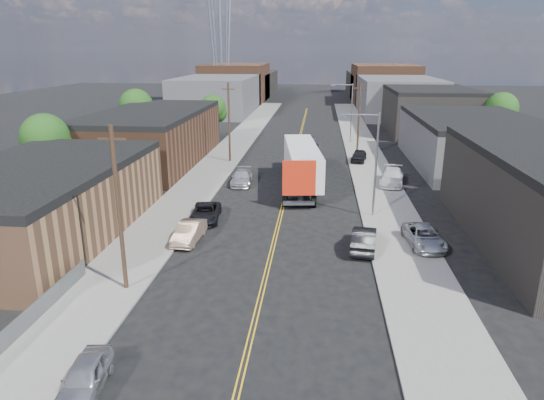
% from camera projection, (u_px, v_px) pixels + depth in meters
% --- Properties ---
extents(ground, '(260.00, 260.00, 0.00)m').
position_uv_depth(ground, '(299.00, 142.00, 76.11)').
color(ground, black).
rests_on(ground, ground).
extents(centerline, '(0.32, 120.00, 0.01)m').
position_uv_depth(centerline, '(293.00, 163.00, 61.85)').
color(centerline, gold).
rests_on(centerline, ground).
extents(sidewalk_left, '(5.00, 140.00, 0.15)m').
position_uv_depth(sidewalk_left, '(220.00, 161.00, 62.71)').
color(sidewalk_left, slate).
rests_on(sidewalk_left, ground).
extents(sidewalk_right, '(5.00, 140.00, 0.15)m').
position_uv_depth(sidewalk_right, '(369.00, 164.00, 60.95)').
color(sidewalk_right, slate).
rests_on(sidewalk_right, ground).
extents(warehouse_tan, '(12.00, 22.00, 5.60)m').
position_uv_depth(warehouse_tan, '(40.00, 201.00, 37.04)').
color(warehouse_tan, brown).
rests_on(warehouse_tan, ground).
extents(warehouse_brown, '(12.00, 26.00, 6.60)m').
position_uv_depth(warehouse_brown, '(152.00, 136.00, 61.59)').
color(warehouse_brown, '#4B2E1E').
rests_on(warehouse_brown, ground).
extents(industrial_right_b, '(14.00, 24.00, 6.10)m').
position_uv_depth(industrial_right_b, '(472.00, 141.00, 59.86)').
color(industrial_right_b, '#3D3D40').
rests_on(industrial_right_b, ground).
extents(industrial_right_c, '(14.00, 22.00, 7.60)m').
position_uv_depth(industrial_right_c, '(428.00, 110.00, 84.34)').
color(industrial_right_c, black).
rests_on(industrial_right_c, ground).
extents(skyline_left_a, '(16.00, 30.00, 8.00)m').
position_uv_depth(skyline_left_a, '(218.00, 95.00, 110.02)').
color(skyline_left_a, '#3D3D40').
rests_on(skyline_left_a, ground).
extents(skyline_right_a, '(16.00, 30.00, 8.00)m').
position_uv_depth(skyline_right_a, '(397.00, 96.00, 106.31)').
color(skyline_right_a, '#3D3D40').
rests_on(skyline_right_a, ground).
extents(skyline_left_b, '(16.00, 26.00, 10.00)m').
position_uv_depth(skyline_left_b, '(236.00, 83.00, 133.48)').
color(skyline_left_b, '#4B2E1E').
rests_on(skyline_left_b, ground).
extents(skyline_right_b, '(16.00, 26.00, 10.00)m').
position_uv_depth(skyline_right_b, '(384.00, 84.00, 129.77)').
color(skyline_right_b, '#4B2E1E').
rests_on(skyline_right_b, ground).
extents(skyline_left_c, '(16.00, 40.00, 7.00)m').
position_uv_depth(skyline_left_c, '(247.00, 84.00, 152.92)').
color(skyline_left_c, black).
rests_on(skyline_left_c, ground).
extents(skyline_right_c, '(16.00, 40.00, 7.00)m').
position_uv_depth(skyline_right_c, '(375.00, 84.00, 149.22)').
color(skyline_right_c, black).
rests_on(skyline_right_c, ground).
extents(streetlight_near, '(3.39, 0.25, 9.00)m').
position_uv_depth(streetlight_near, '(372.00, 157.00, 40.56)').
color(streetlight_near, gray).
rests_on(streetlight_near, ground).
extents(streetlight_far, '(3.39, 0.25, 9.00)m').
position_uv_depth(streetlight_far, '(349.00, 108.00, 73.81)').
color(streetlight_far, gray).
rests_on(streetlight_far, ground).
extents(utility_pole_left_near, '(1.60, 0.26, 10.00)m').
position_uv_depth(utility_pole_left_near, '(119.00, 209.00, 27.83)').
color(utility_pole_left_near, black).
rests_on(utility_pole_left_near, ground).
extents(utility_pole_left_far, '(1.60, 0.26, 10.00)m').
position_uv_depth(utility_pole_left_far, '(229.00, 122.00, 61.08)').
color(utility_pole_left_far, black).
rests_on(utility_pole_left_far, ground).
extents(utility_pole_right, '(1.60, 0.26, 10.00)m').
position_uv_depth(utility_pole_right, '(359.00, 120.00, 62.41)').
color(utility_pole_right, black).
rests_on(utility_pole_right, ground).
extents(chainlink_fence, '(0.05, 16.00, 1.22)m').
position_uv_depth(chainlink_fence, '(8.00, 338.00, 23.30)').
color(chainlink_fence, slate).
rests_on(chainlink_fence, ground).
extents(tree_left_near, '(4.85, 4.76, 7.91)m').
position_uv_depth(tree_left_near, '(46.00, 141.00, 48.28)').
color(tree_left_near, black).
rests_on(tree_left_near, ground).
extents(tree_left_mid, '(5.10, 5.04, 8.37)m').
position_uv_depth(tree_left_mid, '(137.00, 109.00, 71.94)').
color(tree_left_mid, black).
rests_on(tree_left_mid, ground).
extents(tree_left_far, '(4.35, 4.20, 6.97)m').
position_uv_depth(tree_left_far, '(213.00, 110.00, 77.94)').
color(tree_left_far, black).
rests_on(tree_left_far, ground).
extents(tree_right_far, '(4.85, 4.76, 7.91)m').
position_uv_depth(tree_right_far, '(502.00, 111.00, 71.78)').
color(tree_right_far, black).
rests_on(tree_right_far, ground).
extents(semi_truck, '(4.61, 17.72, 4.57)m').
position_uv_depth(semi_truck, '(303.00, 161.00, 51.33)').
color(semi_truck, silver).
rests_on(semi_truck, ground).
extents(car_left_a, '(2.12, 4.20, 1.37)m').
position_uv_depth(car_left_a, '(85.00, 377.00, 20.44)').
color(car_left_a, '#AEB0B3').
rests_on(car_left_a, ground).
extents(car_left_b, '(1.81, 4.60, 1.49)m').
position_uv_depth(car_left_b, '(189.00, 232.00, 36.50)').
color(car_left_b, '#91735F').
rests_on(car_left_b, ground).
extents(car_left_c, '(2.77, 5.16, 1.38)m').
position_uv_depth(car_left_c, '(206.00, 213.00, 40.99)').
color(car_left_c, black).
rests_on(car_left_c, ground).
extents(car_left_d, '(2.39, 5.21, 1.48)m').
position_uv_depth(car_left_d, '(242.00, 177.00, 52.04)').
color(car_left_d, '#BABCC0').
rests_on(car_left_d, ground).
extents(car_right_oncoming, '(2.31, 5.05, 1.60)m').
position_uv_depth(car_right_oncoming, '(364.00, 239.00, 34.96)').
color(car_right_oncoming, black).
rests_on(car_right_oncoming, ground).
extents(car_right_lot_a, '(2.78, 5.27, 1.41)m').
position_uv_depth(car_right_lot_a, '(424.00, 237.00, 35.31)').
color(car_right_lot_a, '#AAACAF').
rests_on(car_right_lot_a, sidewalk_right).
extents(car_right_lot_b, '(3.28, 5.97, 1.64)m').
position_uv_depth(car_right_lot_b, '(392.00, 177.00, 51.41)').
color(car_right_lot_b, silver).
rests_on(car_right_lot_b, sidewalk_right).
extents(car_right_lot_c, '(2.49, 4.54, 1.46)m').
position_uv_depth(car_right_lot_c, '(359.00, 156.00, 62.01)').
color(car_right_lot_c, black).
rests_on(car_right_lot_c, sidewalk_right).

